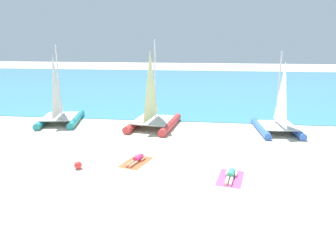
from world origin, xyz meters
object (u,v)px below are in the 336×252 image
object	(u,v)px
sunbather_left	(137,159)
beach_ball	(78,165)
towel_left	(136,162)
sailboat_blue	(278,121)
sailboat_teal	(60,112)
towel_right	(230,178)
sailboat_red	(153,115)
sunbather_right	(231,175)

from	to	relation	value
sunbather_left	beach_ball	size ratio (longest dim) A/B	4.08
towel_left	beach_ball	distance (m)	2.89
sailboat_blue	beach_ball	bearing A→B (deg)	-149.64
sailboat_teal	towel_left	world-z (taller)	sailboat_teal
towel_right	beach_ball	distance (m)	7.33
sailboat_red	sailboat_blue	bearing A→B (deg)	6.09
sailboat_red	beach_ball	world-z (taller)	sailboat_red
sailboat_teal	towel_right	distance (m)	14.68
sunbather_right	beach_ball	world-z (taller)	beach_ball
sunbather_left	sunbather_right	size ratio (longest dim) A/B	0.99
sunbather_right	beach_ball	bearing A→B (deg)	-170.03
towel_right	sunbather_right	bearing A→B (deg)	78.90
sunbather_left	sailboat_blue	bearing A→B (deg)	54.16
sailboat_blue	beach_ball	size ratio (longest dim) A/B	14.14
sailboat_teal	sunbather_left	bearing A→B (deg)	-54.62
towel_left	sunbather_left	size ratio (longest dim) A/B	1.23
sunbather_left	towel_right	distance (m)	4.89
sailboat_teal	towel_right	xyz separation A→B (m)	(12.05, -8.34, -0.84)
towel_left	towel_right	size ratio (longest dim) A/B	1.00
sailboat_red	sunbather_left	bearing A→B (deg)	-80.51
towel_left	sunbather_right	world-z (taller)	sunbather_right
sailboat_red	sailboat_teal	bearing A→B (deg)	-175.36
beach_ball	sailboat_red	bearing A→B (deg)	72.77
sailboat_red	beach_ball	xyz separation A→B (m)	(-2.41, -7.79, -0.72)
towel_right	sunbather_right	distance (m)	0.14
sunbather_left	sailboat_red	bearing A→B (deg)	108.84
sailboat_teal	towel_left	distance (m)	10.17
sailboat_blue	beach_ball	distance (m)	13.35
towel_left	sunbather_left	world-z (taller)	sunbather_left
sailboat_blue	sunbather_left	world-z (taller)	sailboat_blue
sailboat_blue	towel_left	distance (m)	10.55
towel_left	sunbather_left	distance (m)	0.14
sailboat_blue	sailboat_teal	size ratio (longest dim) A/B	0.94
beach_ball	sunbather_left	bearing A→B (deg)	24.94
towel_left	sailboat_red	bearing A→B (deg)	91.92
sailboat_blue	sunbather_left	bearing A→B (deg)	-146.92
towel_left	towel_right	world-z (taller)	same
towel_left	sunbather_right	xyz separation A→B (m)	(4.70, -1.32, 0.13)
beach_ball	towel_right	bearing A→B (deg)	-1.64
towel_left	beach_ball	size ratio (longest dim) A/B	5.02
towel_right	sailboat_red	bearing A→B (deg)	121.54
sunbather_left	towel_right	xyz separation A→B (m)	(4.67, -1.44, -0.13)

